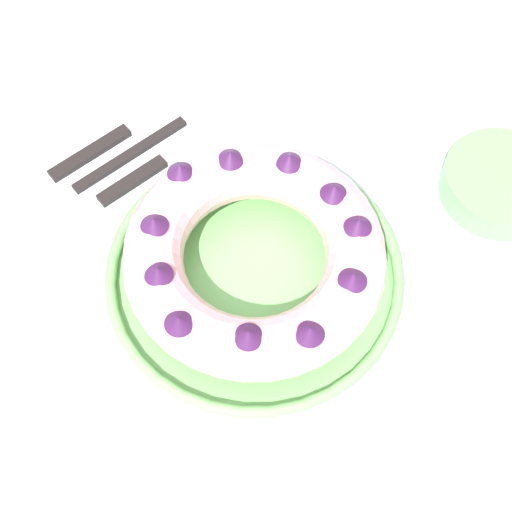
# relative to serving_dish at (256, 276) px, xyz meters

# --- Properties ---
(ground_plane) EXTENTS (8.00, 8.00, 0.00)m
(ground_plane) POSITION_rel_serving_dish_xyz_m (-0.00, 0.01, -0.78)
(ground_plane) COLOR brown
(dining_table) EXTENTS (1.55, 1.28, 0.77)m
(dining_table) POSITION_rel_serving_dish_xyz_m (-0.00, 0.01, -0.09)
(dining_table) COLOR silver
(dining_table) RESTS_ON ground_plane
(serving_dish) EXTENTS (0.31, 0.31, 0.03)m
(serving_dish) POSITION_rel_serving_dish_xyz_m (0.00, 0.00, 0.00)
(serving_dish) COLOR #6BB760
(serving_dish) RESTS_ON dining_table
(bundt_cake) EXTENTS (0.26, 0.26, 0.07)m
(bundt_cake) POSITION_rel_serving_dish_xyz_m (-0.00, -0.00, 0.04)
(bundt_cake) COLOR #E09EAD
(bundt_cake) RESTS_ON serving_dish
(fork) EXTENTS (0.02, 0.22, 0.01)m
(fork) POSITION_rel_serving_dish_xyz_m (-0.22, 0.04, -0.01)
(fork) COLOR black
(fork) RESTS_ON dining_table
(serving_knife) EXTENTS (0.02, 0.24, 0.01)m
(serving_knife) POSITION_rel_serving_dish_xyz_m (-0.25, 0.01, -0.01)
(serving_knife) COLOR black
(serving_knife) RESTS_ON dining_table
(cake_knife) EXTENTS (0.02, 0.20, 0.01)m
(cake_knife) POSITION_rel_serving_dish_xyz_m (-0.19, 0.01, -0.01)
(cake_knife) COLOR black
(cake_knife) RESTS_ON dining_table
(side_bowl) EXTENTS (0.13, 0.13, 0.04)m
(side_bowl) POSITION_rel_serving_dish_xyz_m (0.09, 0.28, 0.00)
(side_bowl) COLOR #6BB760
(side_bowl) RESTS_ON dining_table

